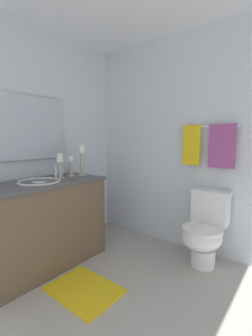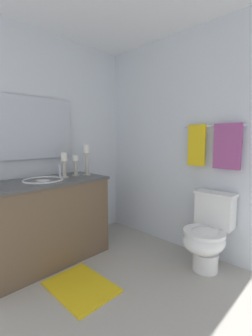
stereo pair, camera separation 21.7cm
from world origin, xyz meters
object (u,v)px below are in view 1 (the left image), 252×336
towel_bar (208,126)px  towel_center (222,146)px  sink_basin (40,186)px  candle_holder_tall (82,159)px  bath_mat (84,289)px  vanity_cabinet (41,224)px  candle_holder_mid (60,165)px  candle_holder_short (71,166)px  towel_near_vanity (192,145)px  mirror (22,127)px  toilet (204,230)px

towel_bar → towel_center: (0.16, -0.02, -0.20)m
sink_basin → towel_center: (1.34, 1.23, 0.38)m
towel_center → towel_bar: bearing=173.6°
candle_holder_tall → sink_basin: bearing=-93.1°
towel_center → bath_mat: 1.86m
candle_holder_tall → towel_bar: towel_bar is taller
vanity_cabinet → sink_basin: 0.39m
candle_holder_mid → vanity_cabinet: bearing=-92.3°
candle_holder_mid → candle_holder_short: bearing=101.9°
candle_holder_tall → towel_near_vanity: bearing=35.6°
mirror → candle_holder_mid: mirror is taller
candle_holder_short → towel_center: size_ratio=0.52×
candle_holder_mid → towel_bar: (1.17, 1.01, 0.40)m
vanity_cabinet → bath_mat: bearing=0.0°
vanity_cabinet → towel_bar: bearing=46.7°
vanity_cabinet → towel_near_vanity: size_ratio=2.96×
sink_basin → candle_holder_tall: 0.57m
candle_holder_mid → bath_mat: candle_holder_mid is taller
vanity_cabinet → candle_holder_mid: (0.01, 0.24, 0.57)m
candle_holder_short → candle_holder_tall: bearing=65.3°
toilet → towel_bar: towel_bar is taller
sink_basin → towel_bar: 1.81m
sink_basin → towel_near_vanity: towel_near_vanity is taller
vanity_cabinet → bath_mat: vanity_cabinet is taller
vanity_cabinet → bath_mat: (0.62, 0.00, -0.42)m
candle_holder_tall → towel_near_vanity: (0.99, 0.71, 0.16)m
candle_holder_mid → toilet: candle_holder_mid is taller
towel_bar → toilet: bearing=-67.8°
candle_holder_short → candle_holder_mid: bearing=-78.1°
candle_holder_mid → towel_center: 1.67m
toilet → towel_near_vanity: bearing=140.7°
towel_near_vanity → candle_holder_tall: bearing=-144.4°
toilet → towel_near_vanity: size_ratio=1.73×
candle_holder_tall → candle_holder_mid: 0.29m
candle_holder_tall → towel_center: towel_center is taller
candle_holder_mid → towel_center: towel_center is taller
towel_bar → vanity_cabinet: bearing=-133.3°
mirror → candle_holder_short: 0.63m
towel_near_vanity → bath_mat: bearing=-107.8°
candle_holder_tall → toilet: (1.24, 0.50, -0.68)m
vanity_cabinet → mirror: bearing=180.0°
towel_center → vanity_cabinet: bearing=-137.4°
mirror → towel_near_vanity: mirror is taller
towel_center → mirror: bearing=-142.7°
vanity_cabinet → candle_holder_mid: bearing=87.7°
sink_basin → toilet: 1.70m
sink_basin → candle_holder_mid: (0.01, 0.24, 0.18)m
sink_basin → candle_holder_short: 0.44m
candle_holder_tall → towel_center: size_ratio=0.78×
towel_near_vanity → towel_center: size_ratio=0.98×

